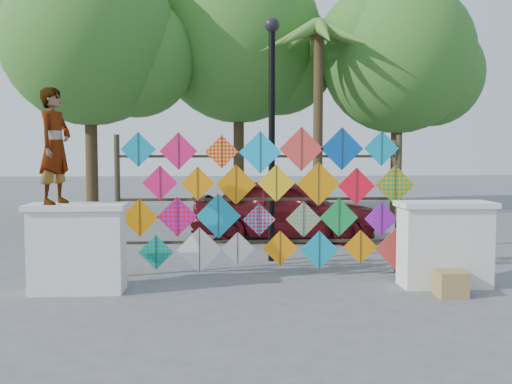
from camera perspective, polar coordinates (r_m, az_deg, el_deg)
ground at (r=8.72m, az=0.79°, el=-9.37°), size 80.00×80.00×0.00m
parapet_left at (r=8.61m, az=-17.39°, el=-5.31°), size 1.40×0.65×1.28m
parapet_right at (r=9.02m, az=18.33°, el=-4.92°), size 1.40×0.65×1.28m
kite_rack at (r=9.25m, az=1.14°, el=-0.91°), size 4.92×0.24×2.43m
tree_west at (r=18.19m, az=-16.00°, el=14.50°), size 5.85×5.20×8.01m
tree_mid at (r=19.86m, az=-1.45°, el=14.91°), size 6.30×5.60×8.61m
tree_east at (r=19.11m, az=14.24°, el=12.82°), size 5.40×4.80×7.42m
palm_tree at (r=16.96m, az=6.28°, el=13.95°), size 3.62×3.62×5.83m
vendor_woman at (r=8.58m, az=-19.47°, el=4.36°), size 0.57×0.70×1.65m
sedan at (r=13.13m, az=2.91°, el=-1.68°), size 4.42×2.33×1.43m
lamppost at (r=10.52m, az=1.59°, el=7.68°), size 0.28×0.28×4.46m
cardboard_box_near at (r=8.50m, az=18.88°, el=-8.70°), size 0.40×0.36×0.36m
cardboard_box_far at (r=8.75m, az=18.84°, el=-8.42°), size 0.40×0.37×0.34m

